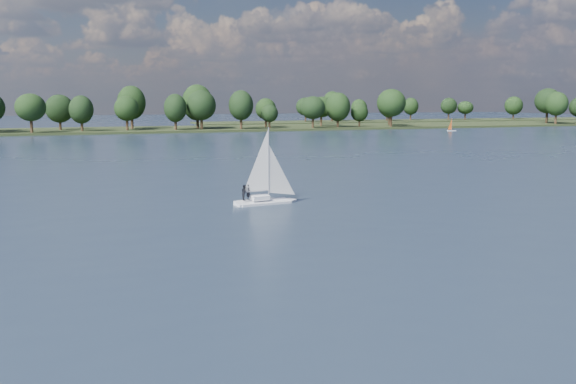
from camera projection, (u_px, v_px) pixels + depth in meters
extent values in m
plane|color=#233342|center=(108.00, 162.00, 111.92)|extent=(700.00, 700.00, 0.00)
cube|color=black|center=(81.00, 132.00, 216.03)|extent=(660.00, 40.00, 1.50)
cube|color=black|center=(418.00, 122.00, 315.00)|extent=(220.00, 30.00, 1.40)
cube|color=silver|center=(264.00, 204.00, 67.11)|extent=(6.54, 2.59, 0.75)
cube|color=silver|center=(264.00, 197.00, 67.00)|extent=(2.00, 1.36, 0.47)
cylinder|color=silver|center=(264.00, 164.00, 66.50)|extent=(0.11, 0.11, 7.49)
imported|color=black|center=(248.00, 192.00, 66.49)|extent=(0.49, 0.65, 1.61)
imported|color=black|center=(245.00, 193.00, 65.98)|extent=(0.69, 0.84, 1.61)
cube|color=white|center=(452.00, 131.00, 221.14)|extent=(2.96, 1.18, 0.48)
cylinder|color=silver|center=(452.00, 124.00, 220.80)|extent=(0.08, 0.08, 4.22)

